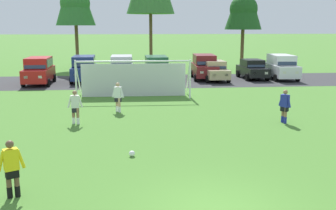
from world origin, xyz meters
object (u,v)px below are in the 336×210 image
soccer_ball (132,154)px  parked_car_slot_center_right (204,67)px  player_striker_near (285,106)px  parked_car_slot_far_right (252,69)px  player_midfield_center (75,107)px  parked_car_slot_left (84,68)px  referee (12,169)px  parked_car_slot_right (214,71)px  player_defender_far (118,97)px  soccer_goal (134,78)px  parked_car_slot_end (281,67)px  parked_car_slot_center_left (122,68)px  parked_car_slot_center (156,69)px  parked_car_slot_far_left (39,70)px

soccer_ball → parked_car_slot_center_right: 21.57m
player_striker_near → parked_car_slot_far_right: 16.31m
player_midfield_center → parked_car_slot_left: parked_car_slot_left is taller
referee → parked_car_slot_far_right: 27.35m
referee → parked_car_slot_right: bearing=65.1°
parked_car_slot_left → player_striker_near: bearing=-53.8°
referee → player_defender_far: (2.55, 10.72, 0.00)m
soccer_goal → parked_car_slot_end: 15.10m
soccer_ball → soccer_goal: soccer_goal is taller
player_midfield_center → parked_car_slot_center_right: bearing=59.3°
parked_car_slot_center_left → parked_car_slot_right: 7.97m
player_striker_near → player_midfield_center: 10.15m
player_midfield_center → parked_car_slot_center: 14.89m
parked_car_slot_far_right → player_midfield_center: bearing=-131.6°
soccer_ball → parked_car_slot_left: bearing=101.3°
parked_car_slot_left → parked_car_slot_end: (17.22, -0.23, 0.00)m
parked_car_slot_center_left → parked_car_slot_center: bearing=-14.5°
soccer_goal → parked_car_slot_right: 10.06m
parked_car_slot_end → parked_car_slot_far_right: bearing=166.6°
player_midfield_center → parked_car_slot_center_right: parked_car_slot_center_right is taller
parked_car_slot_far_right → parked_car_slot_far_left: bearing=-175.1°
player_striker_near → parked_car_slot_left: 19.32m
parked_car_slot_center_left → soccer_ball: bearing=-87.7°
parked_car_slot_left → parked_car_slot_center: bearing=-7.2°
player_striker_near → parked_car_slot_far_right: (3.38, 15.95, 0.05)m
parked_car_slot_far_right → parked_car_slot_end: 2.52m
parked_car_slot_right → player_midfield_center: bearing=-124.6°
parked_car_slot_left → parked_car_slot_far_right: bearing=1.4°
soccer_goal → player_defender_far: soccer_goal is taller
parked_car_slot_far_left → player_midfield_center: bearing=-70.8°
parked_car_slot_left → soccer_ball: bearing=-78.7°
soccer_ball → parked_car_slot_center_left: 19.97m
parked_car_slot_right → parked_car_slot_center_left: bearing=176.1°
parked_car_slot_center_left → parked_car_slot_right: size_ratio=1.08×
parked_car_slot_far_right → parked_car_slot_right: bearing=-165.9°
parked_car_slot_center → parked_car_slot_right: (5.03, 0.21, -0.24)m
referee → parked_car_slot_far_right: bearing=59.0°
player_striker_near → parked_car_slot_center_left: (-8.22, 15.58, 0.29)m
player_striker_near → parked_car_slot_center_right: (-0.94, 16.19, 0.29)m
soccer_ball → parked_car_slot_left: size_ratio=0.05×
player_defender_far → parked_car_slot_far_left: (-6.72, 11.15, 0.29)m
player_striker_near → parked_car_slot_far_left: parked_car_slot_far_left is taller
soccer_goal → player_striker_near: (7.26, -7.82, -0.47)m
parked_car_slot_center_left → parked_car_slot_end: same height
parked_car_slot_far_left → parked_car_slot_center: (9.58, 0.44, 0.00)m
soccer_goal → parked_car_slot_far_right: (10.64, 8.13, -0.42)m
player_striker_near → player_defender_far: same height
soccer_goal → player_striker_near: 10.68m
soccer_goal → parked_car_slot_left: bearing=118.1°
player_striker_near → parked_car_slot_center_right: 16.22m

